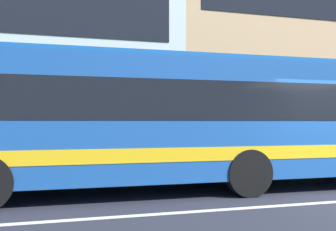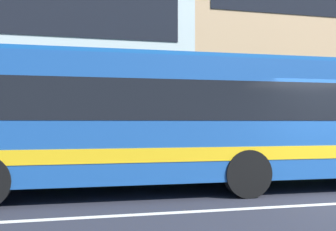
% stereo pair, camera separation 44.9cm
% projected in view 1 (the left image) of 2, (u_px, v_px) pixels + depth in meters
% --- Properties ---
extents(hedge_row_far, '(21.95, 1.10, 1.20)m').
position_uv_depth(hedge_row_far, '(297.00, 149.00, 13.30)').
color(hedge_row_far, '#306232').
rests_on(hedge_row_far, ground_plane).
extents(apartment_block_right, '(18.33, 9.98, 13.91)m').
position_uv_depth(apartment_block_right, '(297.00, 38.00, 23.77)').
color(apartment_block_right, tan).
rests_on(apartment_block_right, ground_plane).
extents(transit_bus, '(10.92, 2.72, 3.03)m').
position_uv_depth(transit_bus, '(200.00, 118.00, 8.75)').
color(transit_bus, '#1B4C94').
rests_on(transit_bus, ground_plane).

